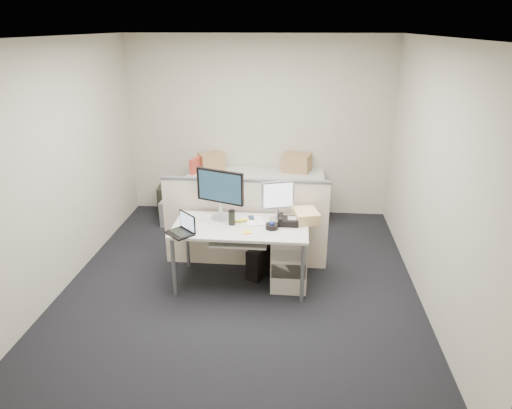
# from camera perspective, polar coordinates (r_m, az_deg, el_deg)

# --- Properties ---
(floor) EXTENTS (4.00, 4.50, 0.01)m
(floor) POSITION_cam_1_polar(r_m,az_deg,el_deg) (5.42, -1.84, -9.75)
(floor) COLOR black
(floor) RESTS_ON ground
(ceiling) EXTENTS (4.00, 4.50, 0.01)m
(ceiling) POSITION_cam_1_polar(r_m,az_deg,el_deg) (4.63, -2.27, 20.20)
(ceiling) COLOR white
(ceiling) RESTS_ON ground
(wall_back) EXTENTS (4.00, 0.02, 2.70)m
(wall_back) POSITION_cam_1_polar(r_m,az_deg,el_deg) (7.02, 0.27, 9.58)
(wall_back) COLOR #BBB7A1
(wall_back) RESTS_ON ground
(wall_front) EXTENTS (4.00, 0.02, 2.70)m
(wall_front) POSITION_cam_1_polar(r_m,az_deg,el_deg) (2.82, -7.78, -9.86)
(wall_front) COLOR #BBB7A1
(wall_front) RESTS_ON ground
(wall_left) EXTENTS (0.02, 4.50, 2.70)m
(wall_left) POSITION_cam_1_polar(r_m,az_deg,el_deg) (5.47, -23.37, 4.29)
(wall_left) COLOR #BBB7A1
(wall_left) RESTS_ON ground
(wall_right) EXTENTS (0.02, 4.50, 2.70)m
(wall_right) POSITION_cam_1_polar(r_m,az_deg,el_deg) (5.02, 21.30, 3.15)
(wall_right) COLOR #BBB7A1
(wall_right) RESTS_ON ground
(desk) EXTENTS (1.50, 0.75, 0.73)m
(desk) POSITION_cam_1_polar(r_m,az_deg,el_deg) (5.10, -1.93, -3.31)
(desk) COLOR beige
(desk) RESTS_ON floor
(keyboard_tray) EXTENTS (0.62, 0.32, 0.02)m
(keyboard_tray) POSITION_cam_1_polar(r_m,az_deg,el_deg) (4.96, -2.18, -4.65)
(keyboard_tray) COLOR beige
(keyboard_tray) RESTS_ON desk
(drawer_pedestal) EXTENTS (0.40, 0.55, 0.65)m
(drawer_pedestal) POSITION_cam_1_polar(r_m,az_deg,el_deg) (5.26, 4.17, -6.66)
(drawer_pedestal) COLOR #B6AEA0
(drawer_pedestal) RESTS_ON floor
(cubicle_partition) EXTENTS (2.00, 0.06, 1.10)m
(cubicle_partition) POSITION_cam_1_polar(r_m,az_deg,el_deg) (5.55, -1.36, -2.46)
(cubicle_partition) COLOR beige
(cubicle_partition) RESTS_ON floor
(back_counter) EXTENTS (2.00, 0.60, 0.72)m
(back_counter) POSITION_cam_1_polar(r_m,az_deg,el_deg) (6.99, 0.03, 1.07)
(back_counter) COLOR #B6AEA0
(back_counter) RESTS_ON floor
(monitor_main) EXTENTS (0.62, 0.41, 0.58)m
(monitor_main) POSITION_cam_1_polar(r_m,az_deg,el_deg) (5.16, -4.49, 1.23)
(monitor_main) COLOR black
(monitor_main) RESTS_ON desk
(monitor_small) EXTENTS (0.42, 0.30, 0.46)m
(monitor_small) POSITION_cam_1_polar(r_m,az_deg,el_deg) (5.12, 2.72, 0.38)
(monitor_small) COLOR #B7B7BC
(monitor_small) RESTS_ON desk
(laptop) EXTENTS (0.36, 0.35, 0.21)m
(laptop) POSITION_cam_1_polar(r_m,az_deg,el_deg) (4.89, -9.60, -2.53)
(laptop) COLOR black
(laptop) RESTS_ON desk
(trackball) EXTENTS (0.18, 0.18, 0.05)m
(trackball) POSITION_cam_1_polar(r_m,az_deg,el_deg) (4.99, 1.98, -2.75)
(trackball) COLOR black
(trackball) RESTS_ON desk
(desk_phone) EXTENTS (0.23, 0.19, 0.07)m
(desk_phone) POSITION_cam_1_polar(r_m,az_deg,el_deg) (5.10, 4.05, -2.12)
(desk_phone) COLOR black
(desk_phone) RESTS_ON desk
(paper_stack) EXTENTS (0.27, 0.31, 0.01)m
(paper_stack) POSITION_cam_1_polar(r_m,az_deg,el_deg) (5.17, -0.13, -2.11)
(paper_stack) COLOR silver
(paper_stack) RESTS_ON desk
(sticky_pad) EXTENTS (0.10, 0.10, 0.01)m
(sticky_pad) POSITION_cam_1_polar(r_m,az_deg,el_deg) (4.90, -1.09, -3.48)
(sticky_pad) COLOR yellow
(sticky_pad) RESTS_ON desk
(travel_mug) EXTENTS (0.08, 0.08, 0.16)m
(travel_mug) POSITION_cam_1_polar(r_m,az_deg,el_deg) (5.07, -3.05, -1.70)
(travel_mug) COLOR black
(travel_mug) RESTS_ON desk
(banana) EXTENTS (0.19, 0.11, 0.04)m
(banana) POSITION_cam_1_polar(r_m,az_deg,el_deg) (5.16, -1.81, -1.98)
(banana) COLOR yellow
(banana) RESTS_ON desk
(cellphone) EXTENTS (0.09, 0.13, 0.02)m
(cellphone) POSITION_cam_1_polar(r_m,az_deg,el_deg) (5.24, -0.59, -1.71)
(cellphone) COLOR black
(cellphone) RESTS_ON desk
(manila_folders) EXTENTS (0.33, 0.38, 0.12)m
(manila_folders) POSITION_cam_1_polar(r_m,az_deg,el_deg) (5.20, 6.22, -1.40)
(manila_folders) COLOR tan
(manila_folders) RESTS_ON desk
(keyboard) EXTENTS (0.46, 0.22, 0.02)m
(keyboard) POSITION_cam_1_polar(r_m,az_deg,el_deg) (4.99, -2.70, -4.19)
(keyboard) COLOR black
(keyboard) RESTS_ON keyboard_tray
(pc_tower_desk) EXTENTS (0.31, 0.43, 0.37)m
(pc_tower_desk) POSITION_cam_1_polar(r_m,az_deg,el_deg) (5.48, 0.48, -7.07)
(pc_tower_desk) COLOR black
(pc_tower_desk) RESTS_ON floor
(pc_tower_spare_dark) EXTENTS (0.25, 0.51, 0.46)m
(pc_tower_spare_dark) POSITION_cam_1_polar(r_m,az_deg,el_deg) (7.39, -11.17, 0.72)
(pc_tower_spare_dark) COLOR black
(pc_tower_spare_dark) RESTS_ON floor
(pc_tower_spare_silver) EXTENTS (0.18, 0.41, 0.38)m
(pc_tower_spare_silver) POSITION_cam_1_polar(r_m,az_deg,el_deg) (7.01, -10.84, -0.78)
(pc_tower_spare_silver) COLOR #B7B7BC
(pc_tower_spare_silver) RESTS_ON floor
(cardboard_box_left) EXTENTS (0.45, 0.41, 0.27)m
(cardboard_box_left) POSITION_cam_1_polar(r_m,az_deg,el_deg) (7.04, -5.59, 5.36)
(cardboard_box_left) COLOR tan
(cardboard_box_left) RESTS_ON back_counter
(cardboard_box_right) EXTENTS (0.47, 0.41, 0.29)m
(cardboard_box_right) POSITION_cam_1_polar(r_m,az_deg,el_deg) (6.92, 5.10, 5.18)
(cardboard_box_right) COLOR tan
(cardboard_box_right) RESTS_ON back_counter
(red_binder) EXTENTS (0.14, 0.27, 0.25)m
(red_binder) POSITION_cam_1_polar(r_m,az_deg,el_deg) (6.88, -7.56, 4.79)
(red_binder) COLOR #B33B2B
(red_binder) RESTS_ON back_counter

